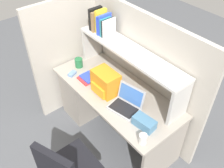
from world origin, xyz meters
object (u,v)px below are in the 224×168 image
(backpack, at_px, (105,82))
(tissue_box, at_px, (144,123))
(paper_cup, at_px, (143,139))
(computer_mouse, at_px, (72,74))
(laptop, at_px, (127,103))
(snack_canister, at_px, (79,63))

(backpack, distance_m, tissue_box, 0.63)
(paper_cup, distance_m, tissue_box, 0.19)
(computer_mouse, xyz_separation_m, tissue_box, (1.11, 0.11, 0.03))
(laptop, bearing_deg, snack_canister, 179.60)
(backpack, xyz_separation_m, computer_mouse, (-0.48, -0.13, -0.11))
(laptop, xyz_separation_m, tissue_box, (0.30, -0.04, -0.00))
(computer_mouse, distance_m, snack_canister, 0.18)
(computer_mouse, relative_size, paper_cup, 0.99)
(laptop, height_order, snack_canister, laptop)
(backpack, bearing_deg, laptop, 3.20)
(paper_cup, xyz_separation_m, tissue_box, (-0.13, 0.15, -0.00))
(computer_mouse, relative_size, tissue_box, 0.47)
(laptop, distance_m, paper_cup, 0.47)
(computer_mouse, bearing_deg, laptop, -10.91)
(laptop, relative_size, computer_mouse, 3.43)
(paper_cup, height_order, snack_canister, snack_canister)
(laptop, xyz_separation_m, paper_cup, (0.43, -0.19, 0.00))
(backpack, bearing_deg, tissue_box, -2.11)
(computer_mouse, bearing_deg, backpack, -6.10)
(computer_mouse, height_order, paper_cup, paper_cup)
(paper_cup, xyz_separation_m, snack_canister, (-1.32, 0.19, 0.00))
(paper_cup, distance_m, snack_canister, 1.34)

